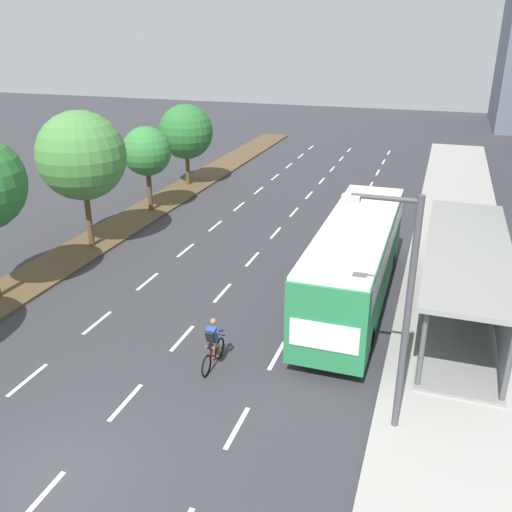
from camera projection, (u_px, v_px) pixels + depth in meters
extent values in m
plane|color=#38383D|center=(60.00, 476.00, 13.58)|extent=(140.00, 140.00, 0.00)
cube|color=brown|center=(153.00, 208.00, 33.51)|extent=(2.60, 52.00, 0.12)
cube|color=#ADAAA3|center=(458.00, 241.00, 28.32)|extent=(4.50, 52.00, 0.15)
cube|color=white|center=(28.00, 380.00, 17.28)|extent=(0.14, 1.82, 0.01)
cube|color=white|center=(97.00, 323.00, 20.62)|extent=(0.14, 1.82, 0.01)
cube|color=white|center=(148.00, 281.00, 23.97)|extent=(0.14, 1.82, 0.01)
cube|color=white|center=(186.00, 250.00, 27.31)|extent=(0.14, 1.82, 0.01)
cube|color=white|center=(215.00, 226.00, 30.66)|extent=(0.14, 1.82, 0.01)
cube|color=white|center=(239.00, 206.00, 34.00)|extent=(0.14, 1.82, 0.01)
cube|color=white|center=(259.00, 190.00, 37.34)|extent=(0.14, 1.82, 0.01)
cube|color=white|center=(275.00, 177.00, 40.69)|extent=(0.14, 1.82, 0.01)
cube|color=white|center=(289.00, 166.00, 44.03)|extent=(0.14, 1.82, 0.01)
cube|color=white|center=(301.00, 156.00, 47.38)|extent=(0.14, 1.82, 0.01)
cube|color=white|center=(311.00, 147.00, 50.72)|extent=(0.14, 1.82, 0.01)
cube|color=white|center=(40.00, 499.00, 12.90)|extent=(0.14, 1.82, 0.01)
cube|color=white|center=(126.00, 402.00, 16.24)|extent=(0.14, 1.82, 0.01)
cube|color=white|center=(182.00, 338.00, 19.59)|extent=(0.14, 1.82, 0.01)
cube|color=white|center=(222.00, 293.00, 22.93)|extent=(0.14, 1.82, 0.01)
cube|color=white|center=(252.00, 259.00, 26.28)|extent=(0.14, 1.82, 0.01)
cube|color=white|center=(276.00, 233.00, 29.62)|extent=(0.14, 1.82, 0.01)
cube|color=white|center=(294.00, 212.00, 32.96)|extent=(0.14, 1.82, 0.01)
cube|color=white|center=(309.00, 195.00, 36.31)|extent=(0.14, 1.82, 0.01)
cube|color=white|center=(322.00, 181.00, 39.65)|extent=(0.14, 1.82, 0.01)
cube|color=white|center=(332.00, 169.00, 43.00)|extent=(0.14, 1.82, 0.01)
cube|color=white|center=(341.00, 159.00, 46.34)|extent=(0.14, 1.82, 0.01)
cube|color=white|center=(349.00, 150.00, 49.69)|extent=(0.14, 1.82, 0.01)
cube|color=white|center=(237.00, 428.00, 15.21)|extent=(0.14, 1.82, 0.01)
cube|color=white|center=(277.00, 355.00, 18.55)|extent=(0.14, 1.82, 0.01)
cube|color=white|center=(304.00, 305.00, 21.90)|extent=(0.14, 1.82, 0.01)
cube|color=white|center=(325.00, 269.00, 25.24)|extent=(0.14, 1.82, 0.01)
cube|color=white|center=(340.00, 240.00, 28.59)|extent=(0.14, 1.82, 0.01)
cube|color=white|center=(353.00, 218.00, 31.93)|extent=(0.14, 1.82, 0.01)
cube|color=white|center=(363.00, 200.00, 35.27)|extent=(0.14, 1.82, 0.01)
cube|color=white|center=(371.00, 185.00, 38.62)|extent=(0.14, 1.82, 0.01)
cube|color=white|center=(378.00, 172.00, 41.96)|extent=(0.14, 1.82, 0.01)
cube|color=white|center=(384.00, 162.00, 45.31)|extent=(0.14, 1.82, 0.01)
cube|color=white|center=(389.00, 153.00, 48.65)|extent=(0.14, 1.82, 0.01)
cube|color=gray|center=(458.00, 315.00, 20.73)|extent=(2.60, 10.53, 0.10)
cylinder|color=#56565B|center=(422.00, 347.00, 16.17)|extent=(0.16, 0.16, 2.60)
cylinder|color=#56565B|center=(435.00, 234.00, 24.95)|extent=(0.16, 0.16, 2.60)
cylinder|color=#56565B|center=(509.00, 361.00, 15.47)|extent=(0.16, 0.16, 2.60)
cylinder|color=#56565B|center=(491.00, 240.00, 24.25)|extent=(0.16, 0.16, 2.60)
cube|color=gray|center=(500.00, 288.00, 19.85)|extent=(0.10, 10.01, 2.34)
cube|color=gray|center=(469.00, 248.00, 19.68)|extent=(2.90, 10.93, 0.16)
cube|color=#28844C|center=(355.00, 261.00, 21.35)|extent=(2.50, 11.20, 2.80)
cube|color=#2D3D4C|center=(356.00, 240.00, 21.02)|extent=(2.54, 10.30, 0.90)
cube|color=silver|center=(358.00, 225.00, 20.79)|extent=(2.45, 10.98, 0.12)
cube|color=#2D3D4C|center=(375.00, 210.00, 26.13)|extent=(2.25, 0.06, 1.54)
cube|color=white|center=(324.00, 337.00, 16.50)|extent=(2.12, 0.04, 0.90)
cylinder|color=black|center=(341.00, 257.00, 25.23)|extent=(0.30, 1.00, 1.00)
cylinder|color=black|center=(390.00, 263.00, 24.58)|extent=(0.30, 1.00, 1.00)
cylinder|color=black|center=(304.00, 330.00, 19.15)|extent=(0.30, 1.00, 1.00)
cylinder|color=black|center=(368.00, 340.00, 18.50)|extent=(0.30, 1.00, 1.00)
torus|color=black|center=(220.00, 348.00, 18.32)|extent=(0.06, 0.72, 0.72)
torus|color=black|center=(206.00, 366.00, 17.35)|extent=(0.06, 0.72, 0.72)
cylinder|color=maroon|center=(213.00, 349.00, 17.73)|extent=(0.05, 0.94, 0.05)
cylinder|color=maroon|center=(212.00, 356.00, 17.71)|extent=(0.05, 0.57, 0.42)
cylinder|color=maroon|center=(211.00, 352.00, 17.54)|extent=(0.04, 0.04, 0.40)
cube|color=black|center=(210.00, 347.00, 17.47)|extent=(0.12, 0.24, 0.06)
cylinder|color=black|center=(219.00, 334.00, 18.06)|extent=(0.46, 0.04, 0.04)
cube|color=#234CA8|center=(212.00, 335.00, 17.50)|extent=(0.30, 0.36, 0.59)
cube|color=black|center=(210.00, 337.00, 17.35)|extent=(0.26, 0.26, 0.42)
sphere|color=#9E7051|center=(213.00, 321.00, 17.44)|extent=(0.20, 0.20, 0.20)
cylinder|color=brown|center=(209.00, 345.00, 17.66)|extent=(0.12, 0.42, 0.25)
cylinder|color=brown|center=(211.00, 350.00, 17.91)|extent=(0.10, 0.17, 0.41)
cylinder|color=brown|center=(216.00, 347.00, 17.59)|extent=(0.12, 0.42, 0.25)
cylinder|color=brown|center=(218.00, 351.00, 17.84)|extent=(0.10, 0.17, 0.41)
cylinder|color=#234CA8|center=(210.00, 329.00, 17.72)|extent=(0.09, 0.47, 0.28)
cylinder|color=#234CA8|center=(220.00, 331.00, 17.62)|extent=(0.09, 0.47, 0.28)
cylinder|color=brown|center=(89.00, 217.00, 27.07)|extent=(0.28, 0.28, 2.94)
sphere|color=#4C8E42|center=(81.00, 156.00, 25.91)|extent=(4.19, 4.19, 4.19)
cylinder|color=brown|center=(150.00, 190.00, 32.51)|extent=(0.28, 0.28, 2.46)
sphere|color=#38843D|center=(147.00, 151.00, 31.63)|extent=(2.81, 2.81, 2.81)
cylinder|color=brown|center=(188.00, 168.00, 38.01)|extent=(0.28, 0.28, 2.24)
sphere|color=#2D7533|center=(186.00, 132.00, 37.06)|extent=(3.63, 3.63, 3.63)
cylinder|color=#4C4C51|center=(407.00, 320.00, 13.86)|extent=(0.18, 0.18, 6.50)
cylinder|color=#4C4C51|center=(386.00, 198.00, 12.91)|extent=(1.60, 0.12, 0.12)
cube|color=silver|center=(351.00, 198.00, 13.17)|extent=(0.44, 0.24, 0.16)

